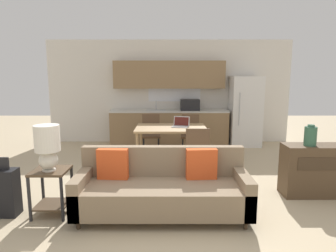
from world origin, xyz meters
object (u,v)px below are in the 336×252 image
dining_chair_near_right (197,150)px  credenza (324,170)px  table_lamp (47,145)px  suitcase (2,192)px  refrigerator (245,111)px  dining_table (171,130)px  dining_chair_far_left (151,132)px  couch (162,189)px  vase (310,136)px  side_table (51,185)px  dining_chair_far_right (190,133)px  laptop (181,124)px

dining_chair_near_right → credenza: bearing=158.7°
table_lamp → suitcase: table_lamp is taller
refrigerator → dining_chair_near_right: 2.99m
dining_table → table_lamp: size_ratio=2.39×
dining_chair_far_left → dining_table: bearing=-66.2°
couch → vase: size_ratio=7.03×
dining_chair_far_left → refrigerator: bearing=17.8°
dining_table → side_table: dining_table is taller
dining_chair_far_right → dining_chair_far_left: 0.90m
dining_table → vase: (2.00, -1.58, 0.21)m
credenza → dining_chair_far_right: 2.98m
side_table → credenza: 3.87m
vase → dining_chair_far_right: size_ratio=0.34×
side_table → credenza: size_ratio=0.49×
laptop → side_table: bearing=-112.9°
dining_table → couch: (-0.13, -2.16, -0.37)m
couch → suitcase: couch is taller
dining_chair_far_right → dining_chair_near_right: same height
dining_chair_near_right → suitcase: size_ratio=1.18×
credenza → suitcase: size_ratio=1.59×
refrigerator → table_lamp: refrigerator is taller
refrigerator → credenza: 3.39m
dining_chair_far_right → laptop: laptop is taller
refrigerator → table_lamp: (-3.46, -4.00, 0.05)m
table_lamp → laptop: bearing=52.4°
dining_chair_far_left → vase: bearing=-48.3°
refrigerator → dining_chair_far_left: 2.55m
side_table → suitcase: size_ratio=0.78×
dining_chair_near_right → dining_table: bearing=-60.2°
dining_chair_near_right → laptop: bearing=-73.0°
table_lamp → suitcase: (-0.62, 0.01, -0.62)m
vase → suitcase: vase is taller
dining_chair_far_left → suitcase: bearing=-122.5°
table_lamp → dining_table: bearing=55.1°
side_table → vase: size_ratio=1.95×
dining_table → dining_chair_far_left: bearing=117.1°
couch → side_table: (-1.42, -0.02, 0.06)m
table_lamp → vase: size_ratio=1.88×
refrigerator → suitcase: refrigerator is taller
couch → table_lamp: bearing=-177.5°
side_table → laptop: laptop is taller
couch → laptop: size_ratio=5.75×
dining_chair_far_right → credenza: bearing=-49.2°
couch → vase: (2.14, 0.58, 0.58)m
credenza → dining_chair_far_left: dining_chair_far_left is taller
laptop → dining_chair_far_right: bearing=87.1°
refrigerator → laptop: 2.44m
refrigerator → table_lamp: 5.29m
dining_chair_far_right → dining_chair_near_right: 1.62m
laptop → suitcase: laptop is taller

